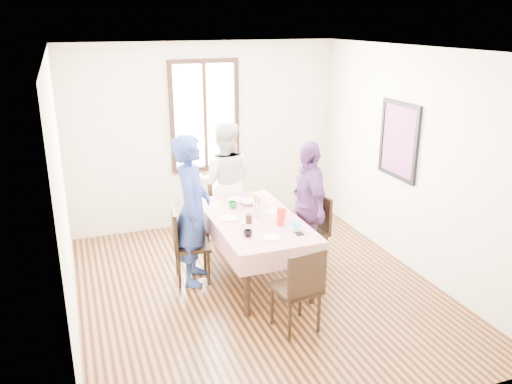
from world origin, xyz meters
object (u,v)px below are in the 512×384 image
at_px(chair_near, 296,288).
at_px(person_left, 192,210).
at_px(chair_left, 192,245).
at_px(chair_far, 225,209).
at_px(dining_table, 255,248).
at_px(person_far, 225,183).
at_px(person_right, 307,205).
at_px(chair_right, 308,232).

relative_size(chair_near, person_left, 0.51).
relative_size(chair_left, chair_far, 1.00).
distance_m(dining_table, person_far, 1.27).
bearing_deg(person_right, person_far, -141.04).
distance_m(chair_left, chair_near, 1.54).
height_order(chair_far, person_left, person_left).
distance_m(chair_near, person_right, 1.48).
distance_m(dining_table, chair_right, 0.74).
distance_m(chair_far, person_right, 1.39).
relative_size(chair_far, person_left, 0.51).
relative_size(dining_table, person_left, 0.98).
relative_size(dining_table, chair_far, 1.91).
height_order(chair_left, chair_far, same).
bearing_deg(person_right, dining_table, -79.07).
relative_size(dining_table, person_far, 1.02).
bearing_deg(person_right, chair_near, -23.07).
xyz_separation_m(chair_near, person_left, (-0.71, 1.36, 0.44)).
bearing_deg(chair_near, person_left, 109.48).
xyz_separation_m(person_left, person_far, (0.71, 1.01, -0.04)).
height_order(chair_far, person_far, person_far).
xyz_separation_m(dining_table, chair_far, (0.00, 1.20, 0.08)).
bearing_deg(dining_table, person_far, 90.00).
distance_m(chair_right, person_far, 1.39).
bearing_deg(dining_table, person_right, 4.37).
bearing_deg(chair_left, person_far, 151.56).
relative_size(chair_left, chair_right, 1.00).
distance_m(chair_near, person_left, 1.59).
distance_m(chair_left, person_left, 0.44).
bearing_deg(person_far, chair_right, 142.12).
xyz_separation_m(dining_table, person_far, (0.00, 1.17, 0.48)).
bearing_deg(person_left, chair_left, 110.62).
relative_size(chair_far, person_right, 0.56).
bearing_deg(person_right, chair_left, -87.76).
height_order(chair_right, chair_far, same).
relative_size(dining_table, chair_left, 1.91).
distance_m(person_far, person_right, 1.33).
distance_m(person_left, person_far, 1.24).
distance_m(chair_near, person_far, 2.40).
bearing_deg(dining_table, chair_near, -90.00).
bearing_deg(person_far, person_left, 73.90).
height_order(person_far, person_right, person_far).
height_order(chair_left, person_far, person_far).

